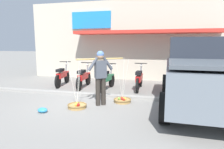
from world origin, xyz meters
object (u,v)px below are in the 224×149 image
at_px(fruit_basket_left_side, 77,105).
at_px(plastic_litter_bag, 42,110).
at_px(motorcycle_second_in_row, 84,78).
at_px(fruit_vendor, 101,74).
at_px(motorcycle_third_in_row, 107,79).
at_px(motorcycle_nearest_shop, 62,76).
at_px(parked_truck, 199,73).
at_px(motorcycle_end_of_row, 139,79).
at_px(fruit_basket_right_side, 122,100).

height_order(fruit_basket_left_side, plastic_litter_bag, fruit_basket_left_side).
xyz_separation_m(motorcycle_second_in_row, plastic_litter_bag, (0.09, -3.27, -0.38)).
relative_size(fruit_vendor, motorcycle_third_in_row, 0.93).
xyz_separation_m(fruit_basket_left_side, motorcycle_second_in_row, (-0.86, 2.67, 0.37)).
bearing_deg(motorcycle_nearest_shop, parked_truck, -18.87).
bearing_deg(motorcycle_nearest_shop, motorcycle_third_in_row, -10.21).
relative_size(fruit_vendor, motorcycle_second_in_row, 0.93).
distance_m(motorcycle_third_in_row, motorcycle_end_of_row, 1.37).
bearing_deg(motorcycle_third_in_row, fruit_basket_left_side, -95.20).
height_order(fruit_basket_right_side, plastic_litter_bag, fruit_basket_right_side).
bearing_deg(motorcycle_third_in_row, motorcycle_nearest_shop, 169.79).
bearing_deg(fruit_basket_left_side, parked_truck, 15.98).
bearing_deg(motorcycle_nearest_shop, fruit_vendor, -43.10).
distance_m(fruit_vendor, motorcycle_second_in_row, 2.70).
relative_size(motorcycle_second_in_row, motorcycle_end_of_row, 1.00).
distance_m(motorcycle_end_of_row, plastic_litter_bag, 4.22).
bearing_deg(motorcycle_end_of_row, motorcycle_nearest_shop, 179.90).
distance_m(fruit_basket_left_side, motorcycle_second_in_row, 2.83).
xyz_separation_m(fruit_vendor, fruit_basket_right_side, (0.60, 0.45, -0.90)).
height_order(fruit_vendor, motorcycle_nearest_shop, fruit_vendor).
bearing_deg(motorcycle_nearest_shop, fruit_basket_right_side, -31.84).
distance_m(motorcycle_end_of_row, parked_truck, 2.79).
height_order(fruit_vendor, fruit_basket_right_side, fruit_vendor).
distance_m(motorcycle_nearest_shop, motorcycle_third_in_row, 2.28).
relative_size(fruit_vendor, parked_truck, 0.36).
height_order(fruit_basket_right_side, motorcycle_end_of_row, fruit_basket_right_side).
height_order(fruit_vendor, fruit_basket_left_side, fruit_vendor).
bearing_deg(fruit_basket_left_side, plastic_litter_bag, -141.94).
height_order(motorcycle_third_in_row, parked_truck, parked_truck).
bearing_deg(fruit_basket_right_side, plastic_litter_bag, -142.73).
bearing_deg(motorcycle_second_in_row, motorcycle_third_in_row, -8.78).
height_order(fruit_basket_left_side, motorcycle_end_of_row, fruit_basket_left_side).
bearing_deg(motorcycle_nearest_shop, motorcycle_second_in_row, -11.55).
height_order(motorcycle_nearest_shop, motorcycle_end_of_row, same).
bearing_deg(fruit_vendor, motorcycle_third_in_row, 100.39).
xyz_separation_m(fruit_basket_right_side, plastic_litter_bag, (-1.98, -1.51, -0.01)).
xyz_separation_m(fruit_basket_right_side, motorcycle_second_in_row, (-2.07, 1.76, 0.37)).
relative_size(motorcycle_nearest_shop, motorcycle_end_of_row, 0.99).
bearing_deg(parked_truck, motorcycle_second_in_row, 159.30).
distance_m(motorcycle_nearest_shop, parked_truck, 5.88).
bearing_deg(fruit_basket_right_side, motorcycle_end_of_row, 80.42).
bearing_deg(motorcycle_third_in_row, parked_truck, -24.31).
relative_size(fruit_basket_left_side, plastic_litter_bag, 5.18).
xyz_separation_m(fruit_basket_left_side, parked_truck, (3.52, 1.01, 0.95)).
bearing_deg(fruit_vendor, motorcycle_second_in_row, 123.54).
height_order(fruit_basket_left_side, fruit_basket_right_side, same).
xyz_separation_m(motorcycle_second_in_row, motorcycle_third_in_row, (1.09, -0.17, 0.00)).
relative_size(fruit_vendor, fruit_basket_left_side, 1.17).
bearing_deg(motorcycle_nearest_shop, plastic_litter_bag, -70.57).
relative_size(fruit_vendor, motorcycle_end_of_row, 0.93).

